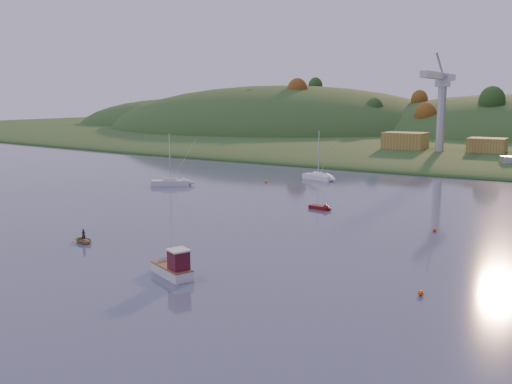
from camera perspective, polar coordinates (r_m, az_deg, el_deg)
The scene contains 20 objects.
ground at distance 52.56m, azimuth -19.11°, elevation -9.56°, with size 500.00×500.00×0.00m, color #364059.
far_shore at distance 264.42m, azimuth 23.20°, elevation 5.08°, with size 620.00×220.00×1.50m, color #23481C.
shore_slope at distance 200.54m, azimuth 20.37°, elevation 4.10°, with size 640.00×150.00×7.00m, color #23481C.
hill_left_far at distance 316.87m, azimuth -7.36°, elevation 6.36°, with size 120.00×100.00×32.00m, color #23481C.
hill_left at distance 265.12m, azimuth 2.48°, elevation 5.84°, with size 170.00×140.00×44.00m, color #23481C.
hillside_trees at distance 220.12m, azimuth 21.41°, elevation 4.46°, with size 280.00×50.00×32.00m, color #204017, non-canonical shape.
wharf at distance 157.49m, azimuth 19.05°, elevation 3.31°, with size 42.00×16.00×2.40m, color slate.
shed_west at distance 161.45m, azimuth 14.69°, elevation 4.94°, with size 11.00×8.00×4.80m, color olive.
shed_east at distance 157.64m, azimuth 22.11°, elevation 4.30°, with size 9.00×7.00×4.00m, color olive.
dock_crane at distance 153.91m, azimuth 17.97°, elevation 9.19°, with size 3.20×28.00×20.30m.
fishing_boat at distance 55.01m, azimuth -8.62°, elevation -7.34°, with size 6.32×4.11×3.87m.
sailboat_near at distance 110.06m, azimuth -8.55°, elevation 1.00°, with size 7.12×5.77×9.91m.
sailboat_far at distance 117.50m, azimuth 6.24°, elevation 1.58°, with size 7.47×4.25×9.92m.
canoe at distance 69.06m, azimuth -16.82°, elevation -4.65°, with size 2.12×2.97×0.62m, color tan.
paddler at distance 68.97m, azimuth -16.84°, elevation -4.34°, with size 0.51×0.33×1.39m, color black.
red_tender at distance 85.97m, azimuth 6.77°, elevation -1.60°, with size 3.90×1.79×1.28m.
grey_dinghy at distance 112.90m, azimuth -8.75°, elevation 0.97°, with size 2.66×2.53×1.00m.
buoy_0 at distance 51.04m, azimuth 16.15°, elevation -9.68°, with size 0.50×0.50×0.50m, color #F4460C.
buoy_1 at distance 74.96m, azimuth 17.43°, elevation -3.63°, with size 0.50×0.50×0.50m, color #F4460C.
buoy_2 at distance 112.59m, azimuth 1.01°, elevation 1.07°, with size 0.50×0.50×0.50m, color #F4460C.
Camera 1 is at (39.04, -30.99, 16.65)m, focal length 40.00 mm.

